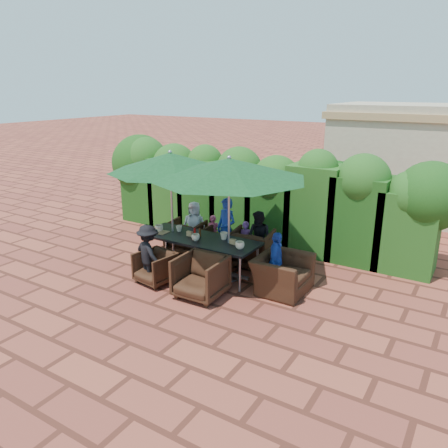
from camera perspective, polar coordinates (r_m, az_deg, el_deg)
The scene contains 32 objects.
ground at distance 9.12m, azimuth -2.64°, elevation -6.24°, with size 80.00×80.00×0.00m, color brown.
dining_table at distance 8.87m, azimuth -3.27°, elevation -2.25°, with size 2.51×0.90×0.75m.
umbrella_left at distance 8.94m, azimuth -7.03°, elevation 7.99°, with size 2.53×2.53×2.46m.
umbrella_right at distance 8.17m, azimuth 0.67°, elevation 7.24°, with size 2.99×2.99×2.46m.
chair_far_left at distance 10.13m, azimuth -4.98°, elevation -1.40°, with size 0.78×0.73×0.80m, color black.
chair_far_mid at distance 9.65m, azimuth -0.47°, elevation -2.39°, with size 0.75×0.71×0.78m, color black.
chair_far_right at distance 9.32m, azimuth 3.64°, elevation -2.89°, with size 0.83×0.78×0.86m, color black.
chair_near_left at distance 8.62m, azimuth -8.97°, elevation -5.43°, with size 0.67×0.62×0.69m, color black.
chair_near_right at distance 7.94m, azimuth -3.09°, elevation -6.65°, with size 0.82×0.77×0.85m, color black.
chair_end_right at distance 8.20m, azimuth 7.65°, elevation -5.73°, with size 1.05×0.68×0.91m, color black.
adult_far_left at distance 10.14m, azimuth -3.88°, elevation -0.29°, with size 0.57×0.34×1.16m, color silver.
adult_far_mid at distance 9.58m, azimuth 0.30°, elevation -0.63°, with size 0.50×0.40×1.38m, color #1D3CA1.
adult_far_right at distance 9.30m, azimuth 4.60°, elevation -1.91°, with size 0.57×0.35×1.18m, color black.
adult_near_left at distance 8.59m, azimuth -9.82°, elevation -3.84°, with size 0.75×0.34×1.17m, color black.
adult_end_right at distance 8.21m, azimuth 6.80°, elevation -4.87°, with size 0.66×0.33×1.13m, color #1D3CA1.
child_left at distance 10.02m, azimuth -1.43°, elevation -1.32°, with size 0.32×0.26×0.88m, color #E04F72.
child_right at distance 9.61m, azimuth 2.84°, elevation -2.20°, with size 0.31×0.26×0.87m, color #A453B5.
pedestrian_a at distance 11.95m, azimuth 14.57°, elevation 3.68°, with size 1.74×0.62×1.86m, color #278624.
pedestrian_b at distance 11.72m, azimuth 19.57°, elevation 2.30°, with size 0.77×0.47×1.60m, color #E04F72.
pedestrian_c at distance 11.56m, azimuth 23.35°, elevation 1.58°, with size 1.01×0.46×1.57m, color #9A98A0.
cup_a at distance 9.29m, azimuth -8.48°, elevation -0.56°, with size 0.18×0.18×0.14m, color beige.
cup_b at distance 9.25m, azimuth -5.89°, elevation -0.58°, with size 0.14×0.14×0.13m, color beige.
cup_c at distance 8.67m, azimuth -3.73°, elevation -1.74°, with size 0.17×0.17×0.13m, color beige.
cup_d at distance 8.72m, azimuth -0.02°, elevation -1.56°, with size 0.15×0.15×0.15m, color beige.
cup_e at distance 8.22m, azimuth 2.08°, elevation -2.79°, with size 0.18×0.18×0.14m, color beige.
ketchup_bottle at distance 8.91m, azimuth -3.84°, elevation -1.10°, with size 0.04×0.04×0.17m, color #B20C0A.
sauce_bottle at distance 8.89m, azimuth -3.17°, elevation -1.12°, with size 0.04×0.04×0.17m, color #4C230C.
serving_tray at distance 9.26m, azimuth -8.38°, elevation -1.02°, with size 0.35×0.25×0.02m, color #A87D51.
number_block_left at distance 8.94m, azimuth -4.52°, elevation -1.27°, with size 0.12×0.06×0.10m, color tan.
number_block_right at distance 8.47m, azimuth 1.16°, elevation -2.30°, with size 0.12×0.06×0.10m, color tan.
hedge_wall at distance 10.72m, azimuth 3.28°, elevation 4.74°, with size 9.10×1.60×2.40m.
building at distance 14.07m, azimuth 26.55°, elevation 7.23°, with size 6.20×3.08×3.20m.
Camera 1 is at (4.75, -6.87, 3.66)m, focal length 35.00 mm.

